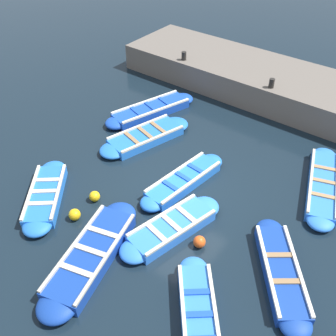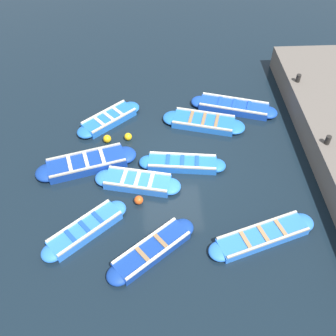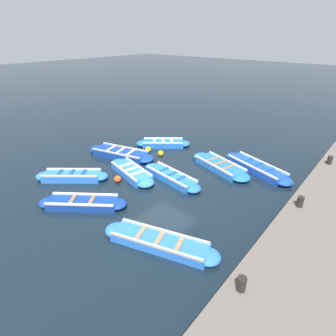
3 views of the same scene
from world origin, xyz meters
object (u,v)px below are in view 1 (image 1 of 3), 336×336
(boat_outer_left, at_px, (146,137))
(bollard_mid_north, at_px, (272,83))
(buoy_orange_near, at_px, (75,215))
(boat_mid_row, at_px, (183,181))
(buoy_yellow_far, at_px, (199,242))
(boat_far_corner, at_px, (46,195))
(boat_end_of_row, at_px, (151,110))
(boat_tucked, at_px, (281,272))
(boat_centre, at_px, (199,319))
(bollard_north, at_px, (184,56))
(boat_drifting, at_px, (323,185))
(buoy_white_drifting, at_px, (95,196))
(boat_alongside, at_px, (91,255))
(boat_bow_out, at_px, (172,228))

(boat_outer_left, bearing_deg, bollard_mid_north, 149.31)
(buoy_orange_near, bearing_deg, boat_mid_row, 152.51)
(boat_mid_row, bearing_deg, buoy_yellow_far, 45.62)
(boat_far_corner, height_order, buoy_yellow_far, boat_far_corner)
(boat_outer_left, relative_size, buoy_yellow_far, 11.39)
(boat_end_of_row, bearing_deg, boat_tucked, 62.02)
(boat_mid_row, xyz_separation_m, bollard_mid_north, (-5.37, 0.11, 1.11))
(boat_centre, xyz_separation_m, bollard_north, (-8.83, -6.79, 1.09))
(buoy_orange_near, bearing_deg, boat_far_corner, -90.61)
(boat_drifting, xyz_separation_m, buoy_yellow_far, (4.09, -1.72, 0.01))
(bollard_mid_north, bearing_deg, boat_outer_left, -30.69)
(boat_far_corner, bearing_deg, boat_centre, 85.17)
(boat_centre, distance_m, boat_far_corner, 5.74)
(boat_tucked, xyz_separation_m, buoy_white_drifting, (0.88, -5.45, 0.00))
(boat_drifting, bearing_deg, buoy_yellow_far, -22.75)
(boat_alongside, distance_m, buoy_white_drifting, 2.16)
(boat_bow_out, distance_m, boat_mid_row, 1.93)
(boat_drifting, xyz_separation_m, boat_mid_row, (2.41, -3.44, 0.01))
(boat_bow_out, distance_m, boat_outer_left, 4.34)
(boat_end_of_row, height_order, boat_mid_row, boat_end_of_row)
(boat_tucked, height_order, buoy_yellow_far, boat_tucked)
(boat_far_corner, relative_size, buoy_orange_near, 8.90)
(bollard_mid_north, relative_size, buoy_yellow_far, 1.08)
(boat_end_of_row, xyz_separation_m, bollard_north, (-2.80, -0.49, 1.10))
(boat_bow_out, bearing_deg, bollard_mid_north, -173.93)
(boat_outer_left, bearing_deg, boat_alongside, 25.33)
(boat_tucked, distance_m, buoy_yellow_far, 2.12)
(boat_mid_row, relative_size, buoy_orange_near, 10.35)
(buoy_white_drifting, bearing_deg, boat_mid_row, 142.20)
(boat_centre, bearing_deg, boat_outer_left, -130.52)
(boat_bow_out, height_order, boat_outer_left, boat_bow_out)
(boat_mid_row, relative_size, buoy_white_drifting, 10.87)
(boat_end_of_row, distance_m, boat_tucked, 8.13)
(bollard_north, xyz_separation_m, buoy_orange_near, (8.36, 2.32, -1.10))
(boat_bow_out, bearing_deg, boat_drifting, 148.11)
(boat_alongside, xyz_separation_m, bollard_north, (-9.06, -3.72, 1.08))
(boat_far_corner, xyz_separation_m, bollard_mid_north, (-8.34, 2.92, 1.10))
(boat_alongside, distance_m, buoy_yellow_far, 2.75)
(boat_drifting, height_order, boat_tucked, boat_tucked)
(boat_centre, height_order, boat_far_corner, boat_centre)
(boat_bow_out, distance_m, buoy_yellow_far, 0.86)
(boat_bow_out, bearing_deg, boat_centre, 49.73)
(boat_alongside, xyz_separation_m, buoy_yellow_far, (-2.01, 1.88, -0.02))
(boat_mid_row, distance_m, bollard_mid_north, 5.48)
(boat_alongside, distance_m, buoy_orange_near, 1.57)
(boat_alongside, bearing_deg, boat_drifting, 149.50)
(boat_mid_row, bearing_deg, buoy_orange_near, -27.49)
(boat_mid_row, relative_size, boat_alongside, 0.85)
(boat_centre, xyz_separation_m, boat_alongside, (0.23, -3.07, 0.01))
(boat_end_of_row, bearing_deg, bollard_north, -170.13)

